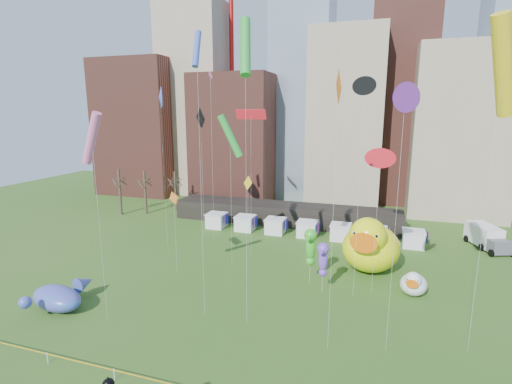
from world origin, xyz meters
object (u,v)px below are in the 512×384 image
(small_duck, at_px, (413,283))
(box_truck, at_px, (486,237))
(big_duck, at_px, (370,245))
(whale_inflatable, at_px, (59,297))
(seahorse_green, at_px, (311,244))
(seahorse_purple, at_px, (323,257))

(small_duck, height_order, box_truck, box_truck)
(big_duck, relative_size, whale_inflatable, 1.28)
(big_duck, distance_m, seahorse_green, 8.31)
(big_duck, relative_size, seahorse_purple, 1.75)
(seahorse_purple, height_order, whale_inflatable, seahorse_purple)
(big_duck, height_order, box_truck, big_duck)
(big_duck, xyz_separation_m, seahorse_green, (-6.13, -5.46, 1.32))
(big_duck, xyz_separation_m, seahorse_purple, (-4.47, -7.36, 0.76))
(small_duck, distance_m, seahorse_purple, 9.73)
(seahorse_green, bearing_deg, box_truck, 48.71)
(seahorse_green, bearing_deg, small_duck, 9.65)
(small_duck, bearing_deg, seahorse_green, -167.42)
(whale_inflatable, bearing_deg, seahorse_green, 41.62)
(whale_inflatable, bearing_deg, small_duck, 33.51)
(box_truck, bearing_deg, big_duck, -157.57)
(seahorse_green, xyz_separation_m, whale_inflatable, (-22.00, -12.96, -3.38))
(small_duck, bearing_deg, big_duck, 142.51)
(big_duck, height_order, whale_inflatable, big_duck)
(big_duck, height_order, seahorse_purple, big_duck)
(big_duck, bearing_deg, seahorse_purple, -112.44)
(small_duck, xyz_separation_m, seahorse_green, (-10.68, -0.50, 3.27))
(small_duck, relative_size, seahorse_purple, 0.70)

